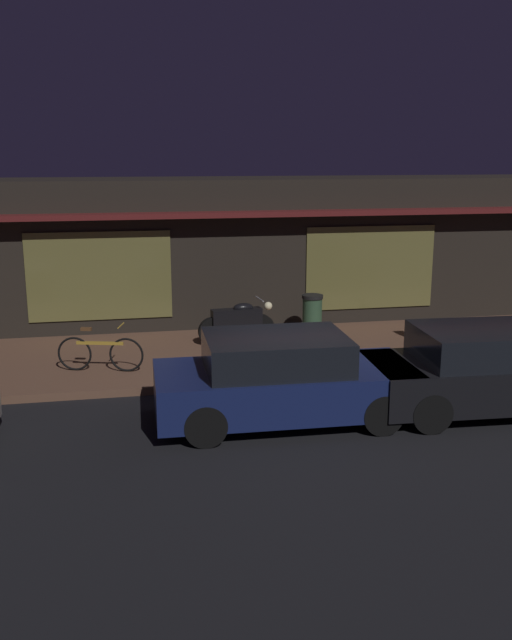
{
  "coord_description": "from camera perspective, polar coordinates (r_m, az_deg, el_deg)",
  "views": [
    {
      "loc": [
        -2.73,
        -10.96,
        4.19
      ],
      "look_at": [
        -0.12,
        2.4,
        0.95
      ],
      "focal_mm": 39.4,
      "sensor_mm": 36.0,
      "label": 1
    }
  ],
  "objects": [
    {
      "name": "storefront_building",
      "position": [
        17.72,
        -2.1,
        5.64
      ],
      "size": [
        18.0,
        3.3,
        3.6
      ],
      "color": "black",
      "rests_on": "ground_plane"
    },
    {
      "name": "motorcycle",
      "position": [
        15.26,
        -1.46,
        -0.04
      ],
      "size": [
        1.7,
        0.55,
        0.97
      ],
      "color": "black",
      "rests_on": "sidewalk_slab"
    },
    {
      "name": "parked_car_far",
      "position": [
        11.15,
        2.15,
        -4.84
      ],
      "size": [
        4.14,
        1.86,
        1.42
      ],
      "color": "black",
      "rests_on": "ground_plane"
    },
    {
      "name": "parked_car_across",
      "position": [
        12.23,
        18.44,
        -3.88
      ],
      "size": [
        4.18,
        1.96,
        1.42
      ],
      "color": "black",
      "rests_on": "ground_plane"
    },
    {
      "name": "bicycle_parked",
      "position": [
        13.62,
        -12.54,
        -2.62
      ],
      "size": [
        1.61,
        0.55,
        0.91
      ],
      "color": "black",
      "rests_on": "sidewalk_slab"
    },
    {
      "name": "ground_plane",
      "position": [
        12.05,
        2.77,
        -6.98
      ],
      "size": [
        60.0,
        60.0,
        0.0
      ],
      "primitive_type": "plane",
      "color": "black"
    },
    {
      "name": "sidewalk_slab",
      "position": [
        14.81,
        0.01,
        -2.75
      ],
      "size": [
        18.0,
        4.0,
        0.15
      ],
      "primitive_type": "cube",
      "color": "brown",
      "rests_on": "ground_plane"
    },
    {
      "name": "trash_bin",
      "position": [
        15.97,
        4.59,
        0.44
      ],
      "size": [
        0.48,
        0.48,
        0.93
      ],
      "color": "#2D4C33",
      "rests_on": "sidewalk_slab"
    }
  ]
}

